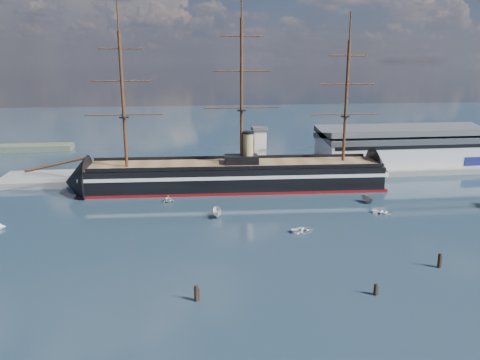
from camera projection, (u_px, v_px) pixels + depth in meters
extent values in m
plane|color=#1E3646|center=(269.00, 207.00, 125.03)|extent=(600.00, 600.00, 0.00)
cube|color=slate|center=(278.00, 175.00, 160.91)|extent=(180.00, 18.00, 2.00)
cube|color=#B7BABC|center=(405.00, 149.00, 169.28)|extent=(62.00, 20.00, 10.00)
cube|color=#3F4247|center=(407.00, 134.00, 167.90)|extent=(63.00, 21.00, 2.00)
cube|color=silver|center=(259.00, 151.00, 154.91)|extent=(4.00, 4.00, 14.00)
cube|color=#3F4247|center=(260.00, 128.00, 153.06)|extent=(5.00, 5.00, 1.00)
cube|color=black|center=(235.00, 176.00, 142.38)|extent=(88.71, 20.55, 7.00)
cube|color=silver|center=(235.00, 172.00, 142.08)|extent=(90.72, 20.89, 1.00)
cube|color=#630C0E|center=(235.00, 187.00, 143.28)|extent=(90.72, 20.85, 0.90)
cone|color=black|center=(77.00, 182.00, 136.40)|extent=(14.80, 16.39, 15.68)
cone|color=black|center=(380.00, 172.00, 148.50)|extent=(11.80, 16.23, 15.68)
cube|color=brown|center=(235.00, 164.00, 141.49)|extent=(88.65, 19.27, 0.40)
cube|color=black|center=(241.00, 159.00, 141.41)|extent=(10.30, 6.51, 2.50)
cylinder|color=tan|center=(248.00, 148.00, 140.81)|extent=(3.20, 3.20, 9.00)
cylinder|color=#381E0F|center=(56.00, 165.00, 134.38)|extent=(17.76, 1.62, 4.43)
cylinder|color=#381E0F|center=(123.00, 101.00, 132.60)|extent=(0.90, 0.90, 38.00)
cylinder|color=#381E0F|center=(242.00, 93.00, 136.54)|extent=(0.90, 0.90, 42.00)
cylinder|color=#381E0F|center=(346.00, 102.00, 141.44)|extent=(0.90, 0.90, 36.00)
imported|color=white|center=(217.00, 217.00, 117.05)|extent=(6.58, 2.57, 2.61)
imported|color=white|center=(303.00, 232.00, 106.49)|extent=(1.40, 3.41, 1.58)
imported|color=slate|center=(367.00, 203.00, 128.89)|extent=(5.84, 3.25, 2.21)
imported|color=white|center=(169.00, 202.00, 129.23)|extent=(6.37, 4.64, 2.14)
imported|color=white|center=(382.00, 214.00, 119.40)|extent=(3.11, 3.21, 1.49)
cylinder|color=black|center=(196.00, 301.00, 75.97)|extent=(0.64, 0.64, 3.41)
cylinder|color=black|center=(375.00, 295.00, 77.91)|extent=(0.64, 0.64, 2.75)
cylinder|color=black|center=(439.00, 267.00, 88.28)|extent=(0.64, 0.64, 3.56)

